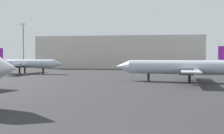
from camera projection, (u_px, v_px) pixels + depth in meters
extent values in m
cone|color=silver|center=(0.00, 68.00, 23.28)|extent=(5.09, 4.82, 3.84)
cylinder|color=#B2BCCC|center=(184.00, 67.00, 50.73)|extent=(24.10, 7.33, 3.08)
cone|color=#B2BCCC|center=(123.00, 67.00, 54.70)|extent=(3.89, 3.64, 3.08)
cube|color=#B2BCCC|center=(189.00, 69.00, 50.40)|extent=(7.70, 24.05, 0.22)
cylinder|color=#4C4C54|center=(186.00, 71.00, 46.29)|extent=(2.99, 2.11, 1.65)
cylinder|color=#4C4C54|center=(186.00, 69.00, 54.94)|extent=(2.99, 2.11, 1.65)
cube|color=black|center=(148.00, 77.00, 53.05)|extent=(0.53, 0.53, 1.69)
cube|color=black|center=(190.00, 79.00, 48.73)|extent=(0.53, 0.53, 1.69)
cube|color=black|center=(189.00, 78.00, 52.23)|extent=(0.53, 0.53, 1.69)
cylinder|color=#B2BCCC|center=(25.00, 64.00, 77.02)|extent=(20.27, 3.92, 2.77)
cone|color=#B2BCCC|center=(58.00, 64.00, 75.04)|extent=(3.20, 2.94, 2.77)
cube|color=#B2BCCC|center=(22.00, 65.00, 77.20)|extent=(5.25, 19.95, 0.19)
cylinder|color=#4C4C54|center=(30.00, 65.00, 80.80)|extent=(2.47, 1.57, 1.44)
cylinder|color=#4C4C54|center=(17.00, 66.00, 73.41)|extent=(2.47, 1.57, 1.44)
cube|color=black|center=(43.00, 71.00, 76.01)|extent=(0.42, 0.42, 1.99)
cube|color=black|center=(25.00, 70.00, 78.85)|extent=(0.42, 0.42, 1.99)
cube|color=black|center=(20.00, 71.00, 75.71)|extent=(0.42, 0.42, 1.99)
cone|color=white|center=(215.00, 64.00, 83.07)|extent=(3.34, 3.08, 2.83)
cube|color=white|center=(220.00, 63.00, 83.00)|extent=(2.23, 6.18, 0.12)
cube|color=purple|center=(221.00, 53.00, 82.85)|extent=(2.32, 0.41, 4.86)
cylinder|color=slate|center=(23.00, 47.00, 116.86)|extent=(0.50, 0.50, 21.73)
cube|color=#F2EACC|center=(23.00, 24.00, 116.41)|extent=(2.40, 0.50, 0.80)
cube|color=beige|center=(119.00, 53.00, 124.13)|extent=(81.67, 26.64, 15.94)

